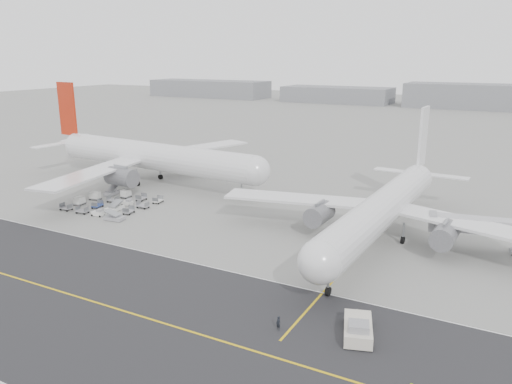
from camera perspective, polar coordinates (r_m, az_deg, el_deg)
The scene contains 10 objects.
ground at distance 82.23m, azimuth -11.84°, elevation -6.15°, with size 700.00×700.00×0.00m, color gray.
taxiway at distance 67.22m, azimuth -18.46°, elevation -11.68°, with size 220.00×59.00×0.03m.
horizon_buildings at distance 320.05m, azimuth 24.76°, elevation 8.61°, with size 520.00×28.00×28.00m, color gray, non-canonical shape.
airliner_a at distance 121.65m, azimuth -12.10°, elevation 4.07°, with size 66.86×65.93×23.06m.
airliner_b at distance 83.98m, azimuth 14.40°, elevation -1.71°, with size 57.15×57.87×19.95m.
pushback_tug at distance 57.29m, azimuth 11.58°, elevation -15.06°, with size 4.72×8.22×2.33m.
jet_bridge at distance 85.17m, azimuth 24.00°, elevation -3.67°, with size 14.87×5.43×5.54m.
gse_cluster at distance 105.65m, azimuth -16.05°, elevation -1.60°, with size 20.36×19.64×1.81m, color gray, non-canonical shape.
stray_dolly at distance 76.73m, azimuth 9.63°, elevation -7.63°, with size 1.53×2.48×1.53m, color silver, non-canonical shape.
ground_crew_a at distance 57.50m, azimuth 2.58°, elevation -14.77°, with size 0.60×0.39×1.65m, color black.
Camera 1 is at (50.15, -58.04, 29.61)m, focal length 35.00 mm.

